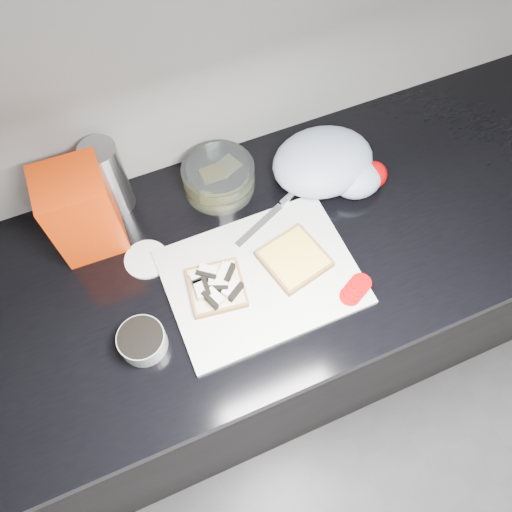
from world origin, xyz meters
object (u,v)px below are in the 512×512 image
(cutting_board, at_px, (261,277))
(glass_bowl, at_px, (219,177))
(steel_canister, at_px, (108,178))
(bread_bag, at_px, (82,211))

(cutting_board, xyz_separation_m, glass_bowl, (0.00, 0.26, 0.03))
(cutting_board, xyz_separation_m, steel_canister, (-0.23, 0.31, 0.09))
(cutting_board, height_order, steel_canister, steel_canister)
(bread_bag, height_order, steel_canister, bread_bag)
(glass_bowl, bearing_deg, steel_canister, 168.57)
(cutting_board, bearing_deg, steel_canister, 126.44)
(glass_bowl, height_order, steel_canister, steel_canister)
(cutting_board, bearing_deg, glass_bowl, 88.92)
(steel_canister, bearing_deg, glass_bowl, -11.43)
(cutting_board, relative_size, glass_bowl, 2.38)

